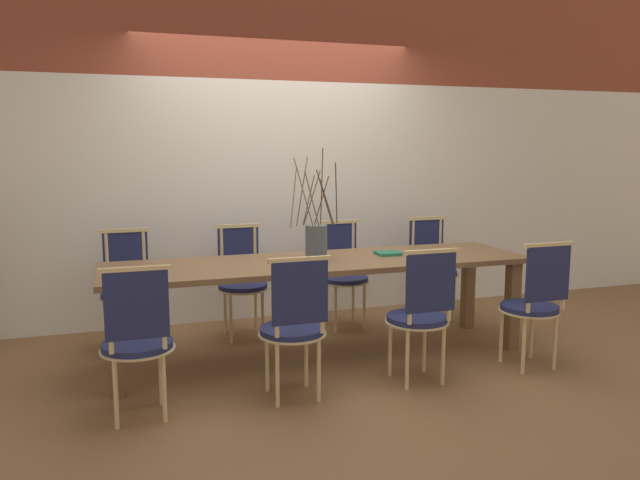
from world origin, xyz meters
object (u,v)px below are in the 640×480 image
Objects in this scene: dining_table at (320,271)px; vase_centerpiece at (316,241)px; chair_far_center at (343,271)px; chair_near_center at (421,311)px; book_stack at (388,253)px.

vase_centerpiece is at bearing -167.07° from dining_table.
chair_far_center reaches higher than dining_table.
book_stack is (0.12, 0.77, 0.26)m from chair_near_center.
vase_centerpiece is 4.20× the size of book_stack.
vase_centerpiece is at bearing 56.41° from chair_far_center.
chair_near_center is at bearing -57.24° from dining_table.
vase_centerpiece is 0.63m from book_stack.
chair_far_center is 1.13× the size of vase_centerpiece.
chair_far_center is at bearing 57.96° from dining_table.
dining_table is 0.87m from chair_near_center.
book_stack is (0.13, -0.66, 0.26)m from chair_far_center.
chair_far_center is 0.95m from vase_centerpiece.
dining_table is 0.86m from chair_far_center.
dining_table is at bearing 57.96° from chair_far_center.
book_stack is at bearing 101.01° from chair_far_center.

